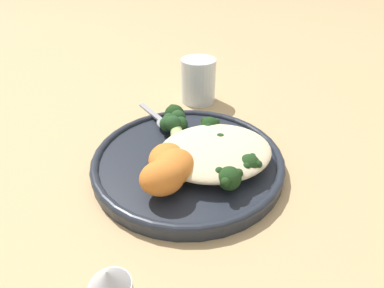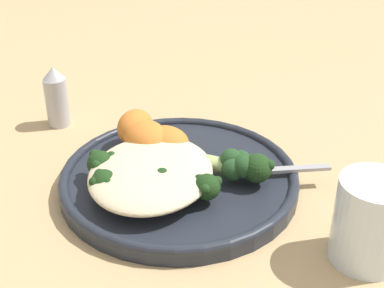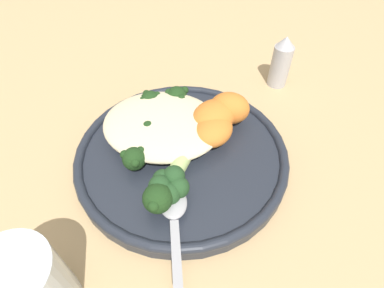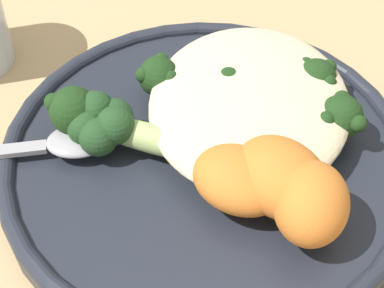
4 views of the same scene
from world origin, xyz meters
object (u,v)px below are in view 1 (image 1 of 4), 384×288
Objects in this scene: plate at (188,159)px; broccoli_stalk_0 at (211,169)px; sweet_potato_chunk_1 at (173,167)px; kale_tuft at (174,122)px; broccoli_stalk_1 at (227,162)px; sweet_potato_chunk_0 at (167,159)px; broccoli_stalk_2 at (210,146)px; water_glass at (198,81)px; quinoa_mound at (215,151)px; broccoli_stalk_3 at (203,132)px; spoon at (164,122)px; broccoli_stalk_4 at (176,125)px; sweet_potato_chunk_2 at (162,178)px.

broccoli_stalk_0 reaches higher than plate.
sweet_potato_chunk_1 is (0.05, -0.01, 0.01)m from broccoli_stalk_0.
broccoli_stalk_1 is at bearing 109.38° from kale_tuft.
sweet_potato_chunk_0 is 1.31× the size of kale_tuft.
broccoli_stalk_2 is 1.08× the size of water_glass.
quinoa_mound is 0.07m from sweet_potato_chunk_1.
quinoa_mound and broccoli_stalk_1 have the same top height.
sweet_potato_chunk_1 reaches higher than sweet_potato_chunk_0.
broccoli_stalk_3 is at bearing 130.68° from broccoli_stalk_1.
broccoli_stalk_1 is 0.15m from spoon.
broccoli_stalk_4 is 2.87× the size of kale_tuft.
broccoli_stalk_2 is at bearing 75.85° from water_glass.
plate is at bearing 170.79° from spoon.
sweet_potato_chunk_0 reaches higher than broccoli_stalk_3.
sweet_potato_chunk_2 is at bearing 70.04° from kale_tuft.
water_glass is (-0.08, -0.20, 0.03)m from plate.
kale_tuft is at bearing -69.55° from quinoa_mound.
broccoli_stalk_1 is 0.12m from broccoli_stalk_4.
broccoli_stalk_0 and kale_tuft have the same top height.
water_glass is (-0.05, -0.17, 0.01)m from broccoli_stalk_3.
plate is at bearing -36.99° from quinoa_mound.
kale_tuft is at bearing 21.37° from broccoli_stalk_4.
broccoli_stalk_1 is at bearing 161.36° from sweet_potato_chunk_0.
broccoli_stalk_1 is 0.79× the size of broccoli_stalk_4.
sweet_potato_chunk_2 is (0.08, 0.04, 0.01)m from quinoa_mound.
broccoli_stalk_1 reaches higher than spoon.
broccoli_stalk_4 is 0.09m from sweet_potato_chunk_0.
broccoli_stalk_0 is 0.09m from broccoli_stalk_3.
plate is 2.70× the size of broccoli_stalk_1.
sweet_potato_chunk_1 is at bearing -143.98° from broccoli_stalk_1.
broccoli_stalk_3 is 0.13m from sweet_potato_chunk_2.
broccoli_stalk_4 is at bearing -175.89° from spoon.
quinoa_mound is at bearing -148.07° from broccoli_stalk_4.
quinoa_mound is at bearing -83.56° from broccoli_stalk_2.
kale_tuft is at bearing 146.41° from broccoli_stalk_1.
broccoli_stalk_0 reaches higher than spoon.
sweet_potato_chunk_1 is 0.12m from kale_tuft.
broccoli_stalk_4 is at bearing -68.78° from quinoa_mound.
sweet_potato_chunk_1 is (0.03, 0.05, 0.03)m from plate.
broccoli_stalk_0 is 1.01× the size of spoon.
quinoa_mound and broccoli_stalk_3 have the same top height.
spoon is at bearing 88.32° from broccoli_stalk_3.
broccoli_stalk_2 is (0.00, -0.02, -0.00)m from quinoa_mound.
broccoli_stalk_4 is at bearing 59.06° from water_glass.
sweet_potato_chunk_0 is at bearing 151.44° from spoon.
broccoli_stalk_0 reaches higher than broccoli_stalk_2.
sweet_potato_chunk_0 is (0.07, 0.00, 0.00)m from quinoa_mound.
plate is 0.06m from broccoli_stalk_4.
spoon is at bearing 147.35° from broccoli_stalk_1.
kale_tuft is (0.03, -0.08, 0.00)m from broccoli_stalk_2.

